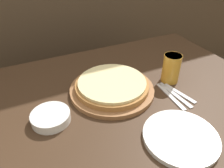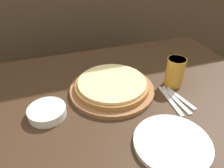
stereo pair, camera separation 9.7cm
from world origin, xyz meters
The scene contains 8 objects.
dining_table centered at (0.00, 0.00, 0.38)m, with size 1.56×1.00×0.76m.
pizza_on_board centered at (0.07, 0.06, 0.78)m, with size 0.38×0.38×0.06m.
beer_glass centered at (0.36, 0.02, 0.83)m, with size 0.08×0.08×0.14m.
dinner_plate centered at (0.17, -0.29, 0.77)m, with size 0.26×0.26×0.02m.
side_bowl centered at (-0.22, -0.01, 0.78)m, with size 0.15×0.15×0.04m.
fork centered at (0.29, -0.08, 0.76)m, with size 0.03×0.21×0.00m.
dinner_knife centered at (0.31, -0.08, 0.76)m, with size 0.03×0.21×0.00m.
spoon centered at (0.34, -0.08, 0.76)m, with size 0.05×0.17×0.00m.
Camera 2 is at (-0.18, -0.70, 1.35)m, focal length 35.00 mm.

